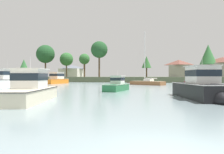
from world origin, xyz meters
TOP-DOWN VIEW (x-y plane):
  - ground_plane at (0.00, 0.00)m, footprint 404.25×404.25m
  - far_shore_bank at (0.00, 89.18)m, footprint 181.91×47.00m
  - cruiser_white at (-30.61, 30.44)m, footprint 5.30×11.05m
  - cruiser_cream at (-11.26, 10.58)m, footprint 5.17×10.14m
  - sailboat_wood at (-5.08, 46.73)m, footprint 8.70×6.63m
  - cruiser_maroon at (6.08, 53.48)m, footprint 4.31×7.69m
  - dinghy_grey at (-10.17, 55.07)m, footprint 2.82×1.78m
  - cruiser_orange at (-30.36, 50.46)m, footprint 4.20×9.96m
  - cruiser_black at (2.85, 14.99)m, footprint 4.87×10.24m
  - cruiser_green at (-7.08, 24.81)m, footprint 2.55×7.29m
  - shore_tree_inland_c at (-24.45, 70.26)m, footprint 6.02×6.02m
  - shore_tree_left at (-44.46, 84.88)m, footprint 5.90×5.90m
  - shore_tree_center_right at (-33.67, 79.14)m, footprint 4.36×4.36m
  - shore_tree_far_right at (-67.70, 86.78)m, footprint 4.25×4.25m
  - shore_tree_inland_a at (-8.21, 76.92)m, footprint 3.56×3.56m
  - shore_tree_right at (-51.08, 78.48)m, footprint 7.72×7.72m
  - shore_tree_center at (14.46, 86.30)m, footprint 6.28×6.28m
  - cottage_eastern at (-47.77, 97.66)m, footprint 10.91×10.76m
  - cottage_near_water at (19.89, 87.53)m, footprint 10.57×7.95m
  - cottage_behind_trees at (4.09, 99.03)m, footprint 9.60×7.90m

SIDE VIEW (x-z plane):
  - ground_plane at x=0.00m, z-range 0.00..0.00m
  - dinghy_grey at x=-10.17m, z-range -0.09..0.30m
  - sailboat_wood at x=-5.08m, z-range -6.37..6.92m
  - cruiser_maroon at x=6.08m, z-range -1.58..2.48m
  - cruiser_green at x=-7.08m, z-range -1.29..2.23m
  - cruiser_cream at x=-11.26m, z-range -1.71..2.89m
  - cruiser_black at x=2.85m, z-range -1.85..3.18m
  - cruiser_orange at x=-30.36m, z-range -1.99..3.52m
  - cruiser_white at x=-30.61m, z-range -2.43..4.11m
  - far_shore_bank at x=0.00m, z-range 0.00..1.81m
  - cottage_eastern at x=-47.77m, z-range 1.91..7.87m
  - cottage_near_water at x=19.89m, z-range 1.93..9.59m
  - cottage_behind_trees at x=4.09m, z-range 1.94..9.63m
  - shore_tree_inland_a at x=-8.21m, z-range 3.41..11.11m
  - shore_tree_far_right at x=-67.70m, z-range 3.39..11.82m
  - shore_tree_center_right at x=-33.67m, z-range 4.22..13.70m
  - shore_tree_left at x=-44.46m, z-range 4.22..15.02m
  - shore_tree_center at x=14.46m, z-range 4.18..16.69m
  - shore_tree_right at x=-51.08m, z-range 4.69..18.25m
  - shore_tree_inland_c at x=-24.45m, z-range 5.14..17.98m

